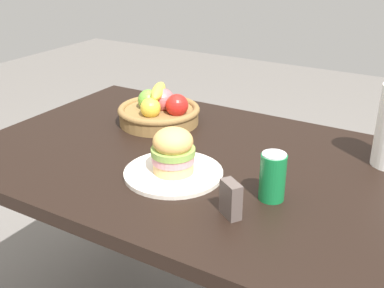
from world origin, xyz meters
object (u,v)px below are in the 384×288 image
(plate, at_px, (173,173))
(fruit_basket, at_px, (159,110))
(napkin_holder, at_px, (231,199))
(soda_can, at_px, (273,177))
(sandwich, at_px, (173,151))

(plate, height_order, fruit_basket, fruit_basket)
(fruit_basket, distance_m, napkin_holder, 0.64)
(soda_can, distance_m, napkin_holder, 0.14)
(plate, relative_size, napkin_holder, 3.09)
(sandwich, xyz_separation_m, napkin_holder, (0.23, -0.11, -0.03))
(sandwich, bearing_deg, fruit_basket, 129.81)
(napkin_holder, bearing_deg, fruit_basket, 173.50)
(sandwich, height_order, napkin_holder, sandwich)
(fruit_basket, bearing_deg, plate, -50.19)
(plate, xyz_separation_m, napkin_holder, (0.23, -0.11, 0.04))
(napkin_holder, bearing_deg, plate, -170.90)
(sandwich, distance_m, soda_can, 0.28)
(soda_can, height_order, fruit_basket, fruit_basket)
(plate, bearing_deg, napkin_holder, -24.86)
(sandwich, height_order, fruit_basket, sandwich)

